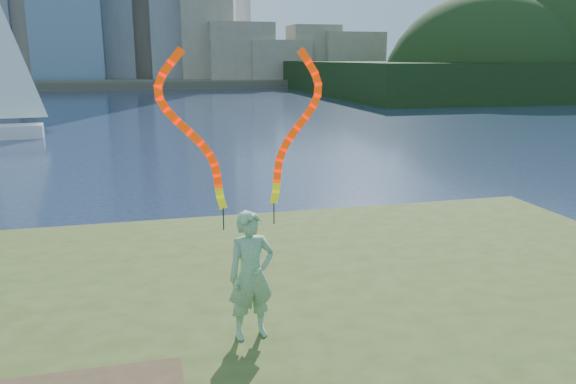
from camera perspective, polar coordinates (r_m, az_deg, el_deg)
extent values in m
plane|color=#1A2843|center=(9.40, -7.51, -15.16)|extent=(320.00, 320.00, 0.00)
cube|color=#3B4B1B|center=(7.36, -5.74, -18.05)|extent=(14.00, 12.00, 0.30)
cube|color=#484335|center=(103.30, -13.84, 10.94)|extent=(320.00, 40.00, 1.20)
cube|color=black|center=(88.19, 25.70, 10.57)|extent=(70.00, 42.00, 4.00)
imported|color=#227627|center=(7.54, -3.75, -8.44)|extent=(0.69, 0.51, 1.75)
cylinder|color=black|center=(7.30, -6.58, -2.73)|extent=(0.02, 0.02, 0.30)
cylinder|color=black|center=(7.52, -1.44, -2.17)|extent=(0.02, 0.02, 0.30)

